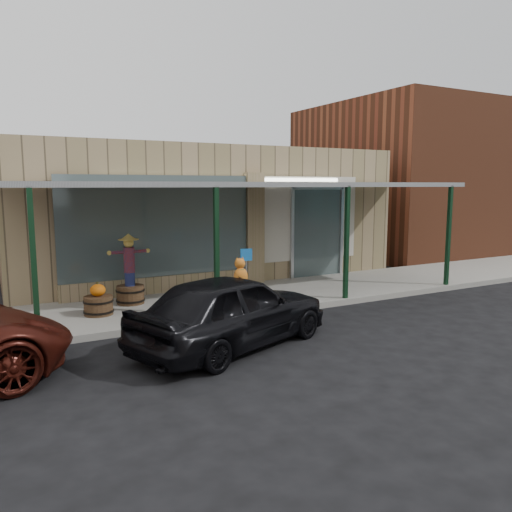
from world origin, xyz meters
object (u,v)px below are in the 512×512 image
barrel_scarecrow (130,280)px  handicap_sign (246,269)px  barrel_pumpkin (98,303)px  parked_sedan (233,310)px

barrel_scarecrow → handicap_sign: barrel_scarecrow is taller
barrel_pumpkin → parked_sedan: size_ratio=0.17×
barrel_scarecrow → parked_sedan: (0.98, -3.78, -0.02)m
barrel_scarecrow → handicap_sign: size_ratio=1.24×
barrel_pumpkin → parked_sedan: (1.88, -3.05, 0.30)m
barrel_scarecrow → barrel_pumpkin: bearing=-154.8°
barrel_pumpkin → handicap_sign: (3.29, -0.87, 0.63)m
handicap_sign → parked_sedan: bearing=-115.0°
barrel_scarecrow → handicap_sign: (2.38, -1.60, 0.32)m
parked_sedan → barrel_pumpkin: bearing=11.2°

